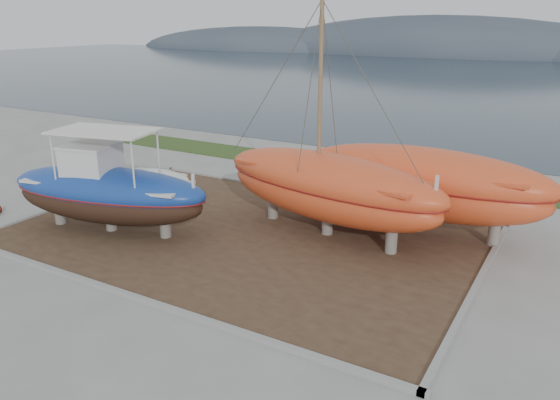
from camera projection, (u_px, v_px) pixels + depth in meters
The scene contains 10 objects.
ground at pixel (178, 273), 18.79m from camera, with size 140.00×140.00×0.00m, color gray.
dirt_patch at pixel (243, 235), 22.06m from camera, with size 18.00×12.00×0.06m, color #422D1E.
curb_frame at pixel (243, 234), 22.05m from camera, with size 18.60×12.60×0.15m, color gray, non-canonical shape.
grass_strip at pixel (354, 169), 31.49m from camera, with size 44.00×3.00×0.08m, color #284219.
sea at pixel (506, 81), 76.17m from camera, with size 260.00×100.00×0.04m, color #1C2B38, non-canonical shape.
mountain_ridge at pixel (546, 57), 121.26m from camera, with size 200.00×36.00×20.00m, color #333D49, non-canonical shape.
blue_caique at pixel (107, 181), 21.85m from camera, with size 8.67×2.71×4.17m, color #183C96, non-canonical shape.
white_dinghy at pixel (158, 181), 27.24m from camera, with size 3.71×1.39×1.12m, color silver, non-canonical shape.
orange_sailboat at pixel (330, 124), 20.68m from camera, with size 10.05×2.96×8.94m, color #DA4A21, non-canonical shape.
orange_bare_hull at pixel (421, 191), 21.92m from camera, with size 10.26×3.08×3.36m, color #DA4A21, non-canonical shape.
Camera 1 is at (11.58, -12.95, 8.38)m, focal length 35.00 mm.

